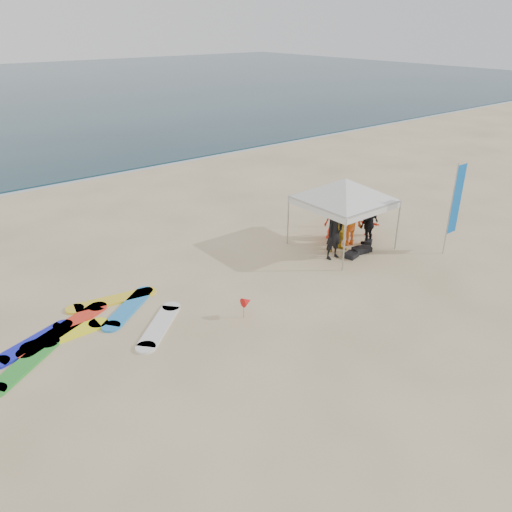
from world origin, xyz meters
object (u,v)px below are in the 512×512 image
at_px(surfboard_spread, 87,327).
at_px(person_black_a, 334,233).
at_px(person_seated, 369,225).
at_px(canopy_tent, 346,179).
at_px(person_black_b, 369,224).
at_px(person_orange_a, 350,223).
at_px(person_yellow, 342,227).
at_px(person_orange_b, 336,216).
at_px(feather_flag, 456,201).
at_px(marker_pennant, 247,302).

bearing_deg(surfboard_spread, person_black_a, -6.69).
height_order(person_seated, canopy_tent, canopy_tent).
bearing_deg(person_seated, person_black_a, 81.50).
relative_size(person_black_b, person_seated, 1.86).
xyz_separation_m(person_black_a, person_orange_a, (1.33, 0.48, -0.09)).
xyz_separation_m(person_yellow, person_orange_b, (0.66, 0.93, -0.01)).
relative_size(person_orange_a, person_seated, 2.02).
xyz_separation_m(person_black_b, surfboard_spread, (-10.68, 0.97, -0.77)).
distance_m(person_orange_a, feather_flag, 3.80).
distance_m(person_black_a, surfboard_spread, 8.84).
bearing_deg(person_orange_a, person_black_a, 31.84).
bearing_deg(feather_flag, person_black_b, 127.41).
height_order(person_black_a, canopy_tent, canopy_tent).
distance_m(person_black_a, person_orange_b, 1.80).
bearing_deg(marker_pennant, surfboard_spread, 150.02).
bearing_deg(person_orange_b, person_orange_a, 91.14).
bearing_deg(canopy_tent, marker_pennant, -163.19).
bearing_deg(marker_pennant, feather_flag, -6.87).
xyz_separation_m(person_yellow, person_orange_a, (0.65, 0.20, -0.08)).
bearing_deg(person_black_a, person_seated, 13.90).
bearing_deg(canopy_tent, person_orange_a, -6.73).
bearing_deg(person_orange_a, person_orange_b, -78.23).
distance_m(person_orange_b, marker_pennant, 6.64).
bearing_deg(person_yellow, person_black_b, 7.21).
height_order(person_orange_a, person_seated, person_orange_a).
xyz_separation_m(person_orange_a, canopy_tent, (-0.37, 0.04, 1.78)).
xyz_separation_m(feather_flag, surfboard_spread, (-12.45, 3.28, -1.96)).
relative_size(person_black_a, canopy_tent, 0.48).
xyz_separation_m(person_black_a, person_seated, (2.65, 0.60, -0.54)).
bearing_deg(person_yellow, feather_flag, -22.61).
relative_size(person_orange_b, canopy_tent, 0.47).
bearing_deg(person_black_b, surfboard_spread, -6.78).
distance_m(person_yellow, person_orange_b, 1.13).
relative_size(person_black_b, feather_flag, 0.48).
xyz_separation_m(person_black_b, person_orange_b, (-0.61, 1.15, 0.15)).
distance_m(person_yellow, person_orange_a, 0.69).
height_order(person_orange_a, person_orange_b, person_orange_b).
height_order(person_black_b, person_seated, person_black_b).
relative_size(person_black_a, person_yellow, 1.01).
relative_size(person_black_b, surfboard_spread, 0.30).
relative_size(person_seated, surfboard_spread, 0.16).
distance_m(marker_pennant, surfboard_spread, 4.53).
bearing_deg(person_orange_b, person_black_a, 43.44).
height_order(person_yellow, person_orange_a, person_yellow).
bearing_deg(surfboard_spread, person_yellow, -4.54).
bearing_deg(canopy_tent, person_orange_b, 61.41).
bearing_deg(surfboard_spread, person_orange_a, -3.10).
distance_m(feather_flag, marker_pennant, 8.73).
relative_size(person_yellow, canopy_tent, 0.47).
bearing_deg(feather_flag, person_orange_b, 124.52).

